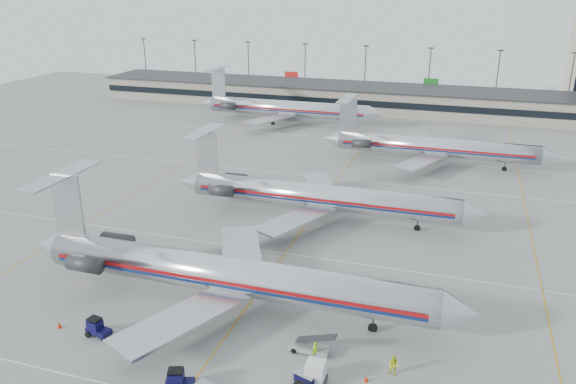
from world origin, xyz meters
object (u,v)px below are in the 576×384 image
at_px(jet_foreground, 224,274).
at_px(jet_second_row, 316,196).
at_px(belt_loader, 310,347).
at_px(tug_center, 178,381).
at_px(uld_container, 315,372).

distance_m(jet_foreground, jet_second_row, 25.79).
bearing_deg(jet_foreground, belt_loader, -25.29).
xyz_separation_m(jet_foreground, belt_loader, (10.83, -5.12, -3.11)).
bearing_deg(belt_loader, tug_center, -135.04).
distance_m(jet_foreground, uld_container, 15.47).
relative_size(jet_foreground, belt_loader, 11.09).
bearing_deg(tug_center, jet_foreground, 78.14).
relative_size(jet_second_row, tug_center, 16.92).
distance_m(tug_center, belt_loader, 12.33).
distance_m(jet_second_row, belt_loader, 31.82).
bearing_deg(jet_foreground, jet_second_row, 83.21).
bearing_deg(belt_loader, jet_second_row, 107.17).
height_order(tug_center, uld_container, uld_container).
distance_m(jet_foreground, belt_loader, 12.38).
bearing_deg(jet_second_row, uld_container, -74.95).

